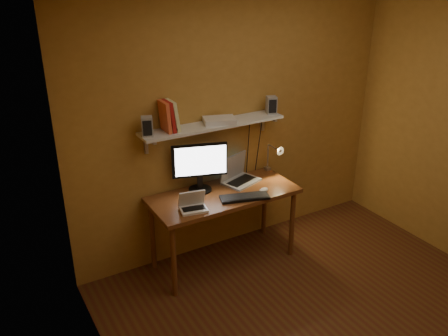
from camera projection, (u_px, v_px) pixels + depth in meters
room at (355, 183)px, 3.33m from camera, size 3.44×3.24×2.64m
desk at (224, 201)px, 4.45m from camera, size 1.40×0.60×0.75m
wall_shelf at (213, 125)px, 4.32m from camera, size 1.40×0.25×0.21m
monitor at (200, 165)px, 4.36m from camera, size 0.50×0.27×0.46m
laptop at (238, 174)px, 4.63m from camera, size 0.41×0.35×0.26m
netbook at (193, 204)px, 4.11m from camera, size 0.26×0.21×0.17m
keyboard at (245, 197)px, 4.31m from camera, size 0.47×0.27×0.02m
mouse at (264, 190)px, 4.43m from camera, size 0.11×0.09×0.04m
desk_lamp at (275, 155)px, 4.73m from camera, size 0.09×0.23×0.38m
speaker_left at (147, 126)px, 3.98m from camera, size 0.12×0.12×0.17m
speaker_right at (271, 105)px, 4.57m from camera, size 0.12×0.12×0.17m
books at (169, 116)px, 4.08m from camera, size 0.14×0.18×0.27m
shelf_camera at (174, 129)px, 4.07m from camera, size 0.10×0.04×0.06m
router at (219, 120)px, 4.32m from camera, size 0.34×0.27×0.05m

